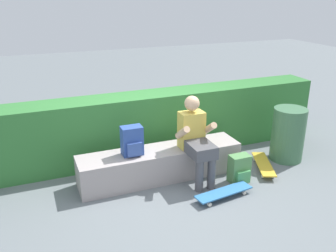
# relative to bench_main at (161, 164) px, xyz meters

# --- Properties ---
(ground_plane) EXTENTS (24.00, 24.00, 0.00)m
(ground_plane) POSITION_rel_bench_main_xyz_m (0.00, -0.28, -0.22)
(ground_plane) COLOR slate
(bench_main) EXTENTS (2.32, 0.51, 0.44)m
(bench_main) POSITION_rel_bench_main_xyz_m (0.00, 0.00, 0.00)
(bench_main) COLOR #A29896
(bench_main) RESTS_ON ground
(person_skater) EXTENTS (0.49, 0.62, 1.19)m
(person_skater) POSITION_rel_bench_main_xyz_m (0.43, -0.22, 0.42)
(person_skater) COLOR gold
(person_skater) RESTS_ON ground
(skateboard_near_person) EXTENTS (0.82, 0.30, 0.09)m
(skateboard_near_person) POSITION_rel_bench_main_xyz_m (0.57, -0.81, -0.14)
(skateboard_near_person) COLOR teal
(skateboard_near_person) RESTS_ON ground
(skateboard_beside_bench) EXTENTS (0.50, 0.81, 0.09)m
(skateboard_beside_bench) POSITION_rel_bench_main_xyz_m (1.53, -0.33, -0.14)
(skateboard_beside_bench) COLOR gold
(skateboard_beside_bench) RESTS_ON ground
(backpack_on_bench) EXTENTS (0.28, 0.23, 0.40)m
(backpack_on_bench) POSITION_rel_bench_main_xyz_m (-0.41, -0.01, 0.41)
(backpack_on_bench) COLOR #2D4C99
(backpack_on_bench) RESTS_ON bench_main
(backpack_on_ground) EXTENTS (0.28, 0.23, 0.40)m
(backpack_on_ground) POSITION_rel_bench_main_xyz_m (0.97, -0.53, -0.03)
(backpack_on_ground) COLOR #51894C
(backpack_on_ground) RESTS_ON ground
(hedge_row) EXTENTS (5.64, 0.54, 1.03)m
(hedge_row) POSITION_rel_bench_main_xyz_m (0.22, 0.79, 0.29)
(hedge_row) COLOR #337635
(hedge_row) RESTS_ON ground
(trash_bin) EXTENTS (0.50, 0.50, 0.84)m
(trash_bin) POSITION_rel_bench_main_xyz_m (2.06, -0.18, 0.20)
(trash_bin) COLOR #3D6B47
(trash_bin) RESTS_ON ground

